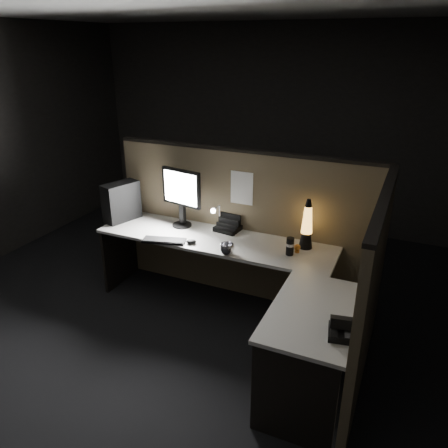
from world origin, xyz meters
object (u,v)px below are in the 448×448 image
at_px(desk_phone, 345,329).
at_px(lava_lamp, 307,228).
at_px(pc_tower, 121,202).
at_px(monitor, 181,192).
at_px(keyboard, 164,241).

bearing_deg(desk_phone, lava_lamp, 105.00).
height_order(pc_tower, lava_lamp, lava_lamp).
distance_m(monitor, desk_phone, 2.17).
xyz_separation_m(lava_lamp, desk_phone, (0.55, -1.16, -0.14)).
xyz_separation_m(monitor, desk_phone, (1.81, -1.15, -0.30)).
distance_m(monitor, lava_lamp, 1.27).
bearing_deg(keyboard, lava_lamp, 3.23).
height_order(pc_tower, monitor, monitor).
height_order(monitor, lava_lamp, monitor).
bearing_deg(monitor, desk_phone, -21.72).
relative_size(lava_lamp, desk_phone, 1.93).
relative_size(pc_tower, keyboard, 1.00).
distance_m(keyboard, desk_phone, 1.93).
bearing_deg(keyboard, pc_tower, 141.29).
distance_m(keyboard, lava_lamp, 1.31).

